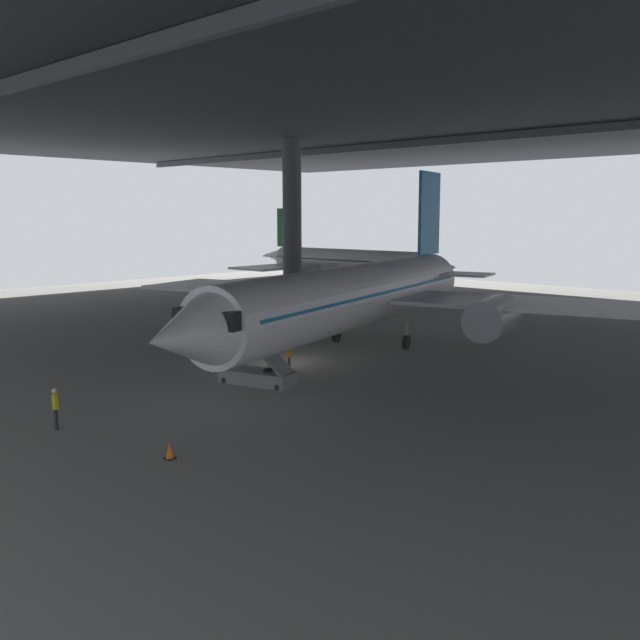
% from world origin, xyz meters
% --- Properties ---
extents(ground_plane, '(110.00, 110.00, 0.00)m').
position_xyz_m(ground_plane, '(0.00, 0.00, 0.00)').
color(ground_plane, gray).
extents(hangar_structure, '(121.00, 99.00, 17.19)m').
position_xyz_m(hangar_structure, '(-0.08, 13.75, 16.55)').
color(hangar_structure, '#4C4F54').
rests_on(hangar_structure, ground_plane).
extents(airplane_main, '(37.42, 37.97, 11.97)m').
position_xyz_m(airplane_main, '(0.06, 5.75, 3.55)').
color(airplane_main, white).
rests_on(airplane_main, ground_plane).
extents(boarding_stairs, '(4.52, 2.48, 4.76)m').
position_xyz_m(boarding_stairs, '(2.25, -4.69, 0.74)').
color(boarding_stairs, slate).
rests_on(boarding_stairs, ground_plane).
extents(crew_worker_near_nose, '(0.48, 0.38, 1.72)m').
position_xyz_m(crew_worker_near_nose, '(2.29, -15.58, 0.99)').
color(crew_worker_near_nose, '#232838').
rests_on(crew_worker_near_nose, ground_plane).
extents(crew_worker_by_stairs, '(0.44, 0.40, 1.62)m').
position_xyz_m(crew_worker_by_stairs, '(1.34, -1.49, 0.92)').
color(crew_worker_by_stairs, '#232838').
rests_on(crew_worker_by_stairs, ground_plane).
extents(airplane_distant, '(29.22, 28.16, 9.47)m').
position_xyz_m(airplane_distant, '(-27.33, 36.07, 3.08)').
color(airplane_distant, white).
rests_on(airplane_distant, ground_plane).
extents(traffic_cone_orange, '(0.36, 0.36, 0.60)m').
position_xyz_m(traffic_cone_orange, '(8.63, -14.50, 0.29)').
color(traffic_cone_orange, black).
rests_on(traffic_cone_orange, ground_plane).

